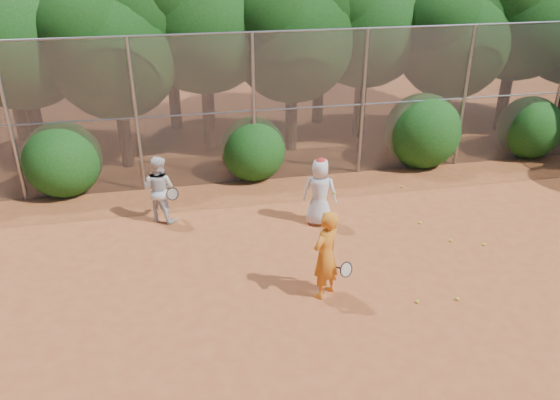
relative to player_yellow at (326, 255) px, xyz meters
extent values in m
plane|color=#9D4B23|center=(0.54, -0.52, -0.89)|extent=(80.00, 80.00, 0.00)
cylinder|color=gray|center=(-6.46, 5.48, 1.11)|extent=(0.09, 0.09, 4.00)
cylinder|color=gray|center=(-3.46, 5.48, 1.11)|extent=(0.09, 0.09, 4.00)
cylinder|color=gray|center=(-0.46, 5.48, 1.11)|extent=(0.09, 0.09, 4.00)
cylinder|color=gray|center=(2.54, 5.48, 1.11)|extent=(0.09, 0.09, 4.00)
cylinder|color=gray|center=(5.54, 5.48, 1.11)|extent=(0.09, 0.09, 4.00)
cylinder|color=gray|center=(8.54, 5.48, 1.11)|extent=(0.09, 0.09, 4.00)
cylinder|color=gray|center=(0.54, 5.48, 3.11)|extent=(20.00, 0.05, 0.05)
cylinder|color=gray|center=(0.54, 5.48, 1.11)|extent=(20.00, 0.04, 0.04)
cube|color=slate|center=(0.54, 5.48, 1.11)|extent=(20.00, 0.02, 4.00)
cylinder|color=black|center=(-6.46, 7.98, 0.37)|extent=(0.38, 0.38, 2.52)
sphere|color=#103F0F|center=(-6.46, 7.98, 2.84)|extent=(4.03, 4.03, 4.03)
cylinder|color=black|center=(-3.96, 7.28, 0.20)|extent=(0.36, 0.36, 2.17)
sphere|color=black|center=(-3.96, 7.28, 2.32)|extent=(3.47, 3.47, 3.47)
sphere|color=black|center=(-3.27, 7.62, 3.19)|extent=(2.78, 2.78, 2.78)
sphere|color=black|center=(-4.57, 7.02, 3.02)|extent=(2.60, 2.60, 2.60)
cylinder|color=black|center=(-1.46, 8.28, 0.44)|extent=(0.39, 0.39, 2.66)
sphere|color=#103F0F|center=(-1.46, 8.28, 3.05)|extent=(4.26, 4.26, 4.26)
cylinder|color=black|center=(1.04, 7.68, 0.25)|extent=(0.37, 0.37, 2.27)
sphere|color=black|center=(1.04, 7.68, 2.48)|extent=(3.64, 3.64, 3.64)
sphere|color=black|center=(1.77, 8.04, 3.39)|extent=(2.91, 2.91, 2.91)
sphere|color=black|center=(0.40, 7.40, 3.21)|extent=(2.73, 2.73, 2.73)
cylinder|color=black|center=(3.54, 8.48, 0.34)|extent=(0.38, 0.38, 2.45)
sphere|color=#103F0F|center=(3.54, 8.48, 2.74)|extent=(3.92, 3.92, 3.92)
cylinder|color=black|center=(6.04, 7.48, 0.16)|extent=(0.36, 0.36, 2.10)
sphere|color=black|center=(6.04, 7.48, 2.22)|extent=(3.36, 3.36, 3.36)
sphere|color=black|center=(6.71, 7.81, 3.06)|extent=(2.69, 2.69, 2.69)
sphere|color=black|center=(5.45, 7.22, 2.89)|extent=(2.52, 2.52, 2.52)
cylinder|color=black|center=(8.54, 8.08, 0.41)|extent=(0.39, 0.39, 2.59)
sphere|color=#103F0F|center=(8.54, 8.08, 2.94)|extent=(4.14, 4.14, 4.14)
cylinder|color=black|center=(-7.46, 10.28, 0.42)|extent=(0.39, 0.39, 2.62)
cylinder|color=black|center=(-2.46, 10.48, 0.51)|extent=(0.40, 0.40, 2.80)
sphere|color=#103F0F|center=(-2.46, 10.48, 3.26)|extent=(4.48, 4.48, 4.48)
cylinder|color=black|center=(2.54, 10.08, 0.37)|extent=(0.38, 0.38, 2.52)
sphere|color=#103F0F|center=(2.54, 10.08, 2.84)|extent=(4.03, 4.03, 4.03)
cylinder|color=black|center=(7.04, 10.68, 0.48)|extent=(0.40, 0.40, 2.73)
sphere|color=#103F0F|center=(-5.46, 5.78, 0.11)|extent=(2.00, 2.00, 2.00)
sphere|color=#103F0F|center=(-0.46, 5.78, 0.01)|extent=(1.80, 1.80, 1.80)
sphere|color=#103F0F|center=(4.54, 5.78, 0.21)|extent=(2.20, 2.20, 2.20)
sphere|color=#103F0F|center=(8.04, 5.78, 0.06)|extent=(1.90, 1.90, 1.90)
imported|color=orange|center=(0.00, 0.00, 0.00)|extent=(0.77, 0.73, 1.78)
torus|color=black|center=(0.35, -0.20, -0.24)|extent=(0.32, 0.23, 0.30)
cylinder|color=black|center=(0.26, -0.01, -0.30)|extent=(0.15, 0.26, 0.11)
imported|color=silver|center=(0.64, 2.77, -0.07)|extent=(0.93, 0.78, 1.63)
ellipsoid|color=red|center=(0.64, 2.77, 0.70)|extent=(0.22, 0.22, 0.13)
sphere|color=#CCD126|center=(0.94, 2.57, -0.04)|extent=(0.07, 0.07, 0.07)
imported|color=silver|center=(-3.02, 3.66, -0.08)|extent=(1.00, 0.94, 1.63)
torus|color=black|center=(-2.72, 3.36, -0.09)|extent=(0.35, 0.28, 0.28)
cylinder|color=black|center=(-2.64, 3.54, -0.19)|extent=(0.14, 0.25, 0.16)
sphere|color=#CCD126|center=(3.95, 1.02, -0.85)|extent=(0.07, 0.07, 0.07)
sphere|color=#CCD126|center=(2.98, 2.23, -0.85)|extent=(0.07, 0.07, 0.07)
sphere|color=#CCD126|center=(2.42, -0.68, -0.85)|extent=(0.07, 0.07, 0.07)
sphere|color=#CCD126|center=(3.31, 1.32, -0.85)|extent=(0.07, 0.07, 0.07)
sphere|color=#CCD126|center=(1.64, -0.61, -0.85)|extent=(0.07, 0.07, 0.07)
sphere|color=#CCD126|center=(3.34, 4.19, -0.85)|extent=(0.07, 0.07, 0.07)
camera|label=1|loc=(-2.51, -8.21, 5.41)|focal=35.00mm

